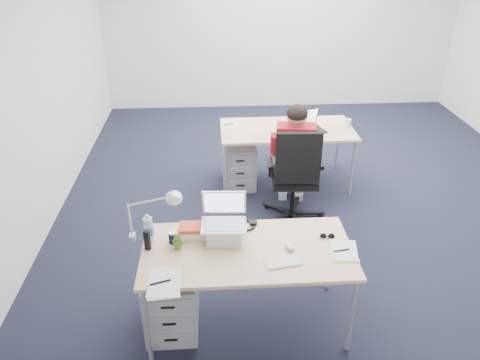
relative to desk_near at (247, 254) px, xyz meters
name	(u,v)px	position (x,y,z in m)	size (l,w,h in m)	color
floor	(319,206)	(0.98, 1.74, -0.68)	(7.00, 7.00, 0.00)	black
room	(333,60)	(0.98, 1.74, 1.03)	(6.02, 7.02, 2.80)	silver
desk_near	(247,254)	(0.00, 0.00, 0.00)	(1.60, 0.80, 0.73)	tan
desk_far	(287,132)	(0.66, 2.36, 0.00)	(1.60, 0.80, 0.73)	tan
office_chair	(293,194)	(0.62, 1.50, -0.37)	(0.74, 0.74, 1.12)	black
seated_person	(294,158)	(0.64, 1.68, -0.02)	(0.44, 0.74, 1.31)	maroon
drawer_pedestal_near	(172,300)	(-0.60, -0.02, -0.41)	(0.40, 0.50, 0.55)	#AEB1B4
drawer_pedestal_far	(239,164)	(0.08, 2.34, -0.41)	(0.40, 0.50, 0.55)	#AEB1B4
silver_laptop	(224,220)	(-0.17, 0.14, 0.23)	(0.34, 0.27, 0.36)	silver
wireless_keyboard	(283,263)	(0.25, -0.18, 0.05)	(0.27, 0.11, 0.01)	white
computer_mouse	(290,246)	(0.32, 0.00, 0.07)	(0.07, 0.11, 0.04)	white
headphones	(246,225)	(0.01, 0.31, 0.06)	(0.20, 0.15, 0.03)	black
can_koozie	(172,237)	(-0.57, 0.13, 0.09)	(0.06, 0.06, 0.10)	#121438
water_bottle	(148,228)	(-0.75, 0.16, 0.16)	(0.07, 0.07, 0.23)	silver
bear_figurine	(177,241)	(-0.53, 0.04, 0.11)	(0.07, 0.05, 0.14)	#2E651B
book_stack	(193,231)	(-0.42, 0.20, 0.09)	(0.21, 0.16, 0.10)	silver
cordless_phone	(147,240)	(-0.75, 0.05, 0.13)	(0.04, 0.03, 0.16)	black
papers_left	(163,283)	(-0.60, -0.35, 0.05)	(0.22, 0.31, 0.01)	#FFE693
papers_right	(344,251)	(0.72, -0.07, 0.05)	(0.18, 0.26, 0.01)	#FFE693
sunglasses	(327,236)	(0.64, 0.11, 0.06)	(0.12, 0.05, 0.03)	black
desk_lamp	(147,216)	(-0.75, 0.18, 0.27)	(0.39, 0.14, 0.44)	silver
dark_laptop	(310,121)	(0.91, 2.25, 0.18)	(0.36, 0.35, 0.26)	black
far_cup	(348,123)	(1.41, 2.36, 0.10)	(0.07, 0.07, 0.10)	white
far_papers	(230,125)	(-0.02, 2.50, 0.05)	(0.19, 0.28, 0.01)	white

